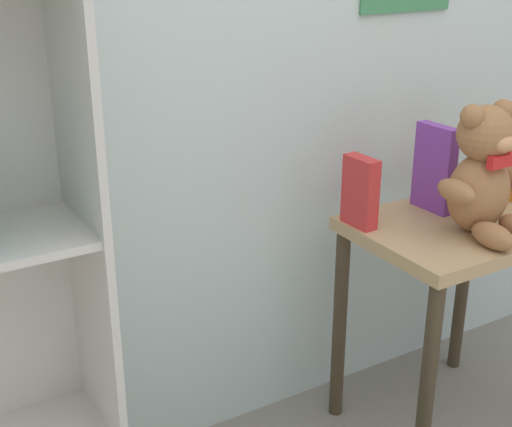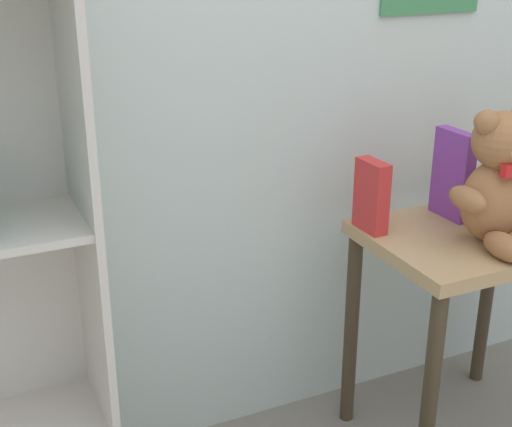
{
  "view_description": "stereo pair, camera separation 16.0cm",
  "coord_description": "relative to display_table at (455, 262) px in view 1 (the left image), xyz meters",
  "views": [
    {
      "loc": [
        -1.1,
        -0.26,
        1.36
      ],
      "look_at": [
        -0.34,
        1.02,
        0.76
      ],
      "focal_mm": 50.0,
      "sensor_mm": 36.0,
      "label": 1
    },
    {
      "loc": [
        -0.96,
        -0.34,
        1.36
      ],
      "look_at": [
        -0.34,
        1.02,
        0.76
      ],
      "focal_mm": 50.0,
      "sensor_mm": 36.0,
      "label": 2
    }
  ],
  "objects": [
    {
      "name": "display_table",
      "position": [
        0.0,
        0.0,
        0.0
      ],
      "size": [
        0.55,
        0.42,
        0.63
      ],
      "color": "tan",
      "rests_on": "ground_plane"
    },
    {
      "name": "teddy_bear",
      "position": [
        -0.01,
        -0.07,
        0.27
      ],
      "size": [
        0.26,
        0.24,
        0.34
      ],
      "color": "#99663D",
      "rests_on": "display_table"
    },
    {
      "name": "book_standing_red",
      "position": [
        -0.25,
        0.12,
        0.21
      ],
      "size": [
        0.05,
        0.11,
        0.19
      ],
      "primitive_type": "cube",
      "rotation": [
        0.0,
        0.0,
        0.05
      ],
      "color": "red",
      "rests_on": "display_table"
    },
    {
      "name": "book_standing_purple",
      "position": [
        -0.0,
        0.11,
        0.24
      ],
      "size": [
        0.04,
        0.13,
        0.24
      ],
      "primitive_type": "cube",
      "rotation": [
        0.0,
        0.0,
        0.04
      ],
      "color": "purple",
      "rests_on": "display_table"
    },
    {
      "name": "book_standing_orange",
      "position": [
        0.25,
        0.09,
        0.24
      ],
      "size": [
        0.02,
        0.14,
        0.24
      ],
      "primitive_type": "cube",
      "rotation": [
        0.0,
        0.0,
        0.0
      ],
      "color": "orange",
      "rests_on": "display_table"
    }
  ]
}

